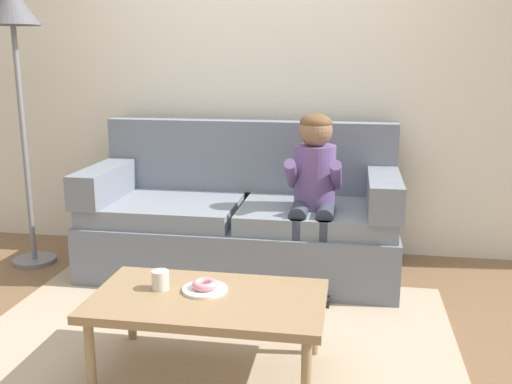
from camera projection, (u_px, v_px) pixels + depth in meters
name	position (u px, v px, depth m)	size (l,w,h in m)	color
ground	(221.00, 324.00, 3.21)	(10.00, 10.00, 0.00)	brown
wall_back	(262.00, 62.00, 4.23)	(8.00, 0.10, 2.80)	silver
area_rug	(210.00, 344.00, 2.97)	(2.49, 1.85, 0.01)	tan
couch	(243.00, 220.00, 3.95)	(2.05, 0.90, 1.00)	slate
coffee_table	(208.00, 304.00, 2.64)	(1.06, 0.60, 0.38)	#937551
person_child	(314.00, 184.00, 3.59)	(0.34, 0.58, 1.10)	#664C84
plate	(205.00, 289.00, 2.69)	(0.21, 0.21, 0.01)	white
donut	(205.00, 284.00, 2.68)	(0.12, 0.12, 0.04)	pink
mug	(160.00, 280.00, 2.70)	(0.08, 0.08, 0.09)	silver
toy_controller	(101.00, 312.00, 3.29)	(0.23, 0.09, 0.05)	blue
floor_lamp	(14.00, 33.00, 3.79)	(0.36, 0.36, 1.90)	slate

